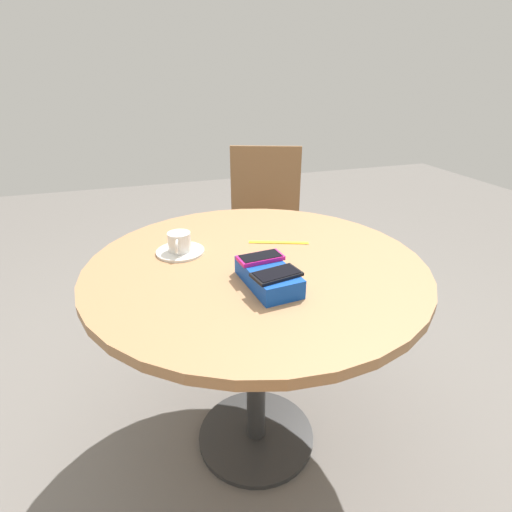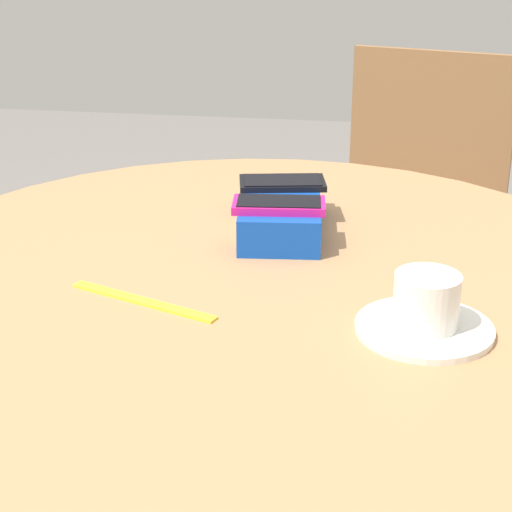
# 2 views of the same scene
# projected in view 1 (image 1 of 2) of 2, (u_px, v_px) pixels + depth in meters

# --- Properties ---
(ground_plane) EXTENTS (8.00, 8.00, 0.00)m
(ground_plane) POSITION_uv_depth(u_px,v_px,m) (256.00, 436.00, 1.57)
(ground_plane) COLOR slate
(round_table) EXTENTS (1.05, 1.05, 0.77)m
(round_table) POSITION_uv_depth(u_px,v_px,m) (256.00, 295.00, 1.30)
(round_table) COLOR #2D2D2D
(round_table) RESTS_ON ground_plane
(phone_box) EXTENTS (0.23, 0.14, 0.05)m
(phone_box) POSITION_uv_depth(u_px,v_px,m) (268.00, 276.00, 1.10)
(phone_box) COLOR #0F42AD
(phone_box) RESTS_ON round_table
(phone_black) EXTENTS (0.09, 0.14, 0.01)m
(phone_black) POSITION_uv_depth(u_px,v_px,m) (277.00, 274.00, 1.05)
(phone_black) COLOR black
(phone_black) RESTS_ON phone_box
(phone_magenta) EXTENTS (0.07, 0.13, 0.01)m
(phone_magenta) POSITION_uv_depth(u_px,v_px,m) (260.00, 258.00, 1.13)
(phone_magenta) COLOR #D11975
(phone_magenta) RESTS_ON phone_box
(saucer) EXTENTS (0.16, 0.16, 0.01)m
(saucer) POSITION_uv_depth(u_px,v_px,m) (180.00, 251.00, 1.31)
(saucer) COLOR silver
(saucer) RESTS_ON round_table
(coffee_cup) EXTENTS (0.10, 0.07, 0.06)m
(coffee_cup) POSITION_uv_depth(u_px,v_px,m) (179.00, 242.00, 1.29)
(coffee_cup) COLOR silver
(coffee_cup) RESTS_ON saucer
(lanyard_strap) EXTENTS (0.09, 0.20, 0.00)m
(lanyard_strap) POSITION_uv_depth(u_px,v_px,m) (279.00, 243.00, 1.38)
(lanyard_strap) COLOR yellow
(lanyard_strap) RESTS_ON round_table
(chair_far_side) EXTENTS (0.53, 0.53, 0.94)m
(chair_far_side) POSITION_uv_depth(u_px,v_px,m) (264.00, 232.00, 2.23)
(chair_far_side) COLOR brown
(chair_far_side) RESTS_ON ground_plane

